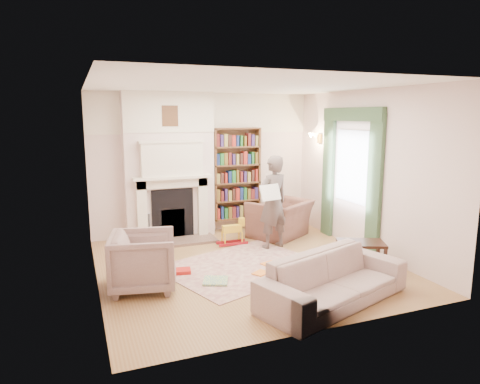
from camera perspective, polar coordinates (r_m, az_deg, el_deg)
name	(u,v)px	position (r m, az deg, el deg)	size (l,w,h in m)	color
floor	(246,265)	(6.93, 0.76, -9.75)	(4.50, 4.50, 0.00)	olive
ceiling	(246,85)	(6.53, 0.82, 14.03)	(4.50, 4.50, 0.00)	white
wall_back	(204,164)	(8.69, -4.81, 3.80)	(4.50, 4.50, 0.00)	silver
wall_front	(326,208)	(4.61, 11.38, -2.06)	(4.50, 4.50, 0.00)	silver
wall_left	(92,188)	(6.11, -19.15, 0.56)	(4.50, 4.50, 0.00)	silver
wall_right	(366,172)	(7.71, 16.49, 2.60)	(4.50, 4.50, 0.00)	silver
fireplace	(170,167)	(8.32, -9.38, 3.32)	(1.70, 0.58, 2.80)	silver
bookcase	(236,174)	(8.80, -0.49, 2.44)	(1.00, 0.24, 1.85)	brown
window	(352,166)	(8.01, 14.68, 3.32)	(0.02, 0.90, 1.30)	silver
curtain_left	(375,186)	(7.47, 17.52, 0.77)	(0.07, 0.32, 2.40)	#334E32
curtain_right	(328,175)	(8.60, 11.69, 2.21)	(0.07, 0.32, 2.40)	#334E32
pelmet	(352,114)	(7.93, 14.72, 9.99)	(0.09, 1.70, 0.24)	#334E32
wall_sconce	(311,139)	(8.78, 9.49, 7.03)	(0.20, 0.24, 0.24)	gold
rug	(243,266)	(6.87, 0.34, -9.86)	(2.31, 1.78, 0.01)	beige
armchair_reading	(280,219)	(8.45, 5.37, -3.56)	(1.11, 0.97, 0.72)	#50352B
armchair_left	(143,261)	(6.07, -12.75, -8.96)	(0.85, 0.88, 0.80)	#A39286
sofa	(334,279)	(5.67, 12.39, -11.28)	(2.12, 0.83, 0.62)	#B6AD96
man_reading	(273,202)	(7.63, 4.42, -1.38)	(0.61, 0.40, 1.67)	#534642
newspaper	(270,192)	(7.34, 4.07, -0.06)	(0.40, 0.02, 0.28)	white
coffee_table	(360,256)	(6.92, 15.76, -8.20)	(0.70, 0.45, 0.45)	#351A12
paraffin_heater	(144,228)	(8.28, -12.74, -4.67)	(0.24, 0.24, 0.55)	#B3B5BB
rocking_horse	(232,232)	(7.92, -1.07, -5.31)	(0.56, 0.22, 0.49)	gold
board_game	(216,281)	(6.26, -3.28, -11.74)	(0.35, 0.35, 0.03)	#D9E250
game_box_lid	(180,271)	(6.64, -8.01, -10.41)	(0.32, 0.22, 0.05)	red
comic_annuals	(273,268)	(6.79, 4.45, -10.02)	(0.82, 0.58, 0.02)	red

